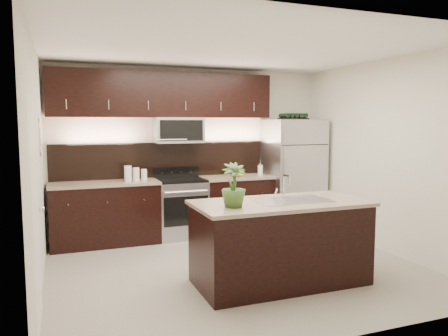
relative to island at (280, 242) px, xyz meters
name	(u,v)px	position (x,y,z in m)	size (l,w,h in m)	color
ground	(236,268)	(-0.28, 0.64, -0.47)	(4.50, 4.50, 0.00)	gray
room_walls	(229,133)	(-0.39, 0.61, 1.22)	(4.52, 4.02, 2.71)	beige
counter_run	(168,209)	(-0.74, 2.33, 0.00)	(3.51, 0.65, 0.94)	black
upper_fixtures	(166,102)	(-0.71, 2.48, 1.67)	(3.49, 0.40, 1.66)	black
island	(280,242)	(0.00, 0.00, 0.00)	(1.96, 0.96, 0.94)	black
sink_faucet	(292,199)	(0.15, 0.01, 0.48)	(0.84, 0.50, 0.28)	silver
refrigerator	(292,174)	(1.44, 2.27, 0.46)	(0.90, 0.81, 1.87)	#B2B2B7
wine_rack	(293,117)	(1.44, 2.27, 1.45)	(0.46, 0.29, 0.11)	black
plant	(234,185)	(-0.61, -0.11, 0.70)	(0.26, 0.26, 0.46)	#355522
canisters	(134,174)	(-1.26, 2.31, 0.57)	(0.35, 0.16, 0.24)	silver
french_press	(260,170)	(0.83, 2.28, 0.56)	(0.09, 0.09, 0.26)	silver
bananas	(234,175)	(0.34, 2.25, 0.50)	(0.20, 0.16, 0.06)	gold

